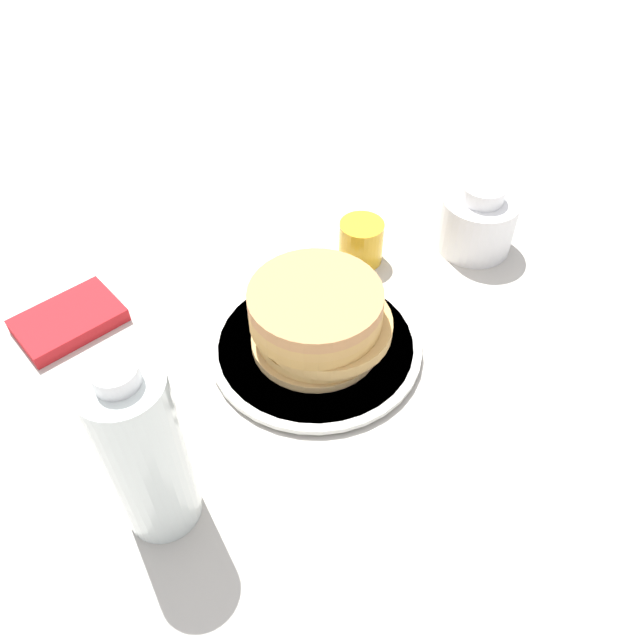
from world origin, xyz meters
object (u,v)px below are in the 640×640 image
(pancake_stack, at_px, (318,318))
(plate, at_px, (320,345))
(cream_jug, at_px, (477,221))
(juice_glass, at_px, (361,242))
(water_bottle_near, at_px, (145,453))

(pancake_stack, bearing_deg, plate, -72.17)
(cream_jug, bearing_deg, pancake_stack, -174.96)
(pancake_stack, height_order, cream_jug, cream_jug)
(pancake_stack, distance_m, juice_glass, 0.19)
(water_bottle_near, bearing_deg, cream_jug, 11.18)
(cream_jug, bearing_deg, plate, -174.32)
(plate, relative_size, juice_glass, 4.21)
(plate, height_order, juice_glass, juice_glass)
(juice_glass, xyz_separation_m, cream_jug, (0.16, -0.08, 0.01))
(plate, bearing_deg, cream_jug, 5.68)
(cream_jug, height_order, water_bottle_near, water_bottle_near)
(pancake_stack, height_order, juice_glass, pancake_stack)
(cream_jug, xyz_separation_m, water_bottle_near, (-0.57, -0.11, 0.06))
(juice_glass, height_order, water_bottle_near, water_bottle_near)
(plate, bearing_deg, pancake_stack, 107.83)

